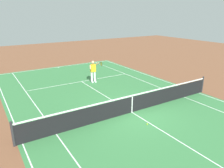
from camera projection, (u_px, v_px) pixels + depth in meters
ground_plane at (132, 112)px, 11.53m from camera, size 60.00×60.00×0.00m
court_slab at (132, 112)px, 11.53m from camera, size 24.20×11.40×0.00m
court_line_markings at (132, 112)px, 11.53m from camera, size 23.85×11.05×0.01m
tennis_net at (132, 104)px, 11.38m from camera, size 0.10×11.70×1.08m
tennis_player_near at (93, 70)px, 16.23m from camera, size 1.10×0.78×1.70m
tennis_ball at (147, 124)px, 10.25m from camera, size 0.07×0.07×0.07m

